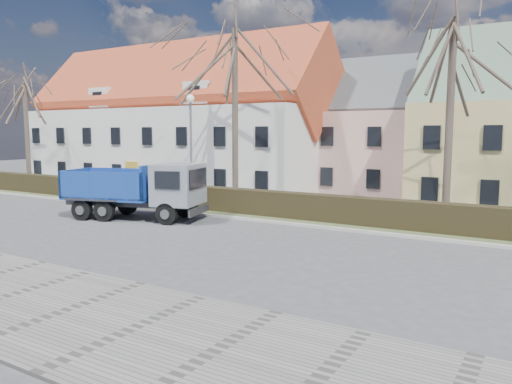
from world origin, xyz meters
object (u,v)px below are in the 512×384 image
Objects in this scene: streetlight at (191,150)px; cart_frame at (130,205)px; dump_truck at (130,190)px; parked_car_a at (172,186)px.

streetlight is 4.75m from cart_frame.
streetlight is 9.52× the size of cart_frame.
dump_truck is 10.53× the size of cart_frame.
dump_truck reaches higher than parked_car_a.
parked_car_a is at bearing 102.83° from dump_truck.
streetlight is (-0.07, 5.04, 1.85)m from dump_truck.
cart_frame is 7.42m from parked_car_a.
dump_truck reaches higher than cart_frame.
parked_car_a is (-4.77, 8.73, -0.84)m from dump_truck.
cart_frame is at bearing -120.62° from streetlight.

